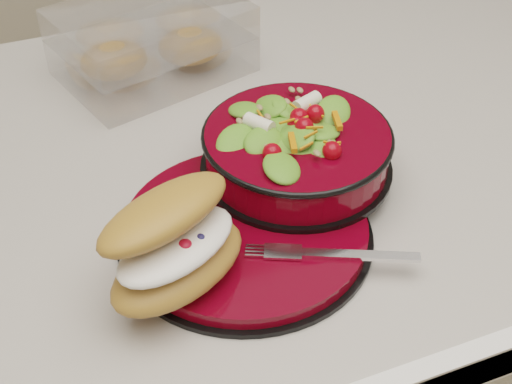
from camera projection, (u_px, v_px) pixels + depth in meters
name	position (u px, v px, depth m)	size (l,w,h in m)	color
island_counter	(368.00, 329.00, 1.21)	(1.24, 0.74, 0.90)	silver
dinner_plate	(246.00, 231.00, 0.73)	(0.26, 0.26, 0.02)	black
salad_bowl	(297.00, 144.00, 0.77)	(0.21, 0.21, 0.09)	black
croissant	(175.00, 243.00, 0.64)	(0.17, 0.15, 0.09)	#AC7634
fork	(336.00, 254.00, 0.69)	(0.14, 0.08, 0.00)	silver
pastry_box	(152.00, 43.00, 0.96)	(0.28, 0.23, 0.09)	white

